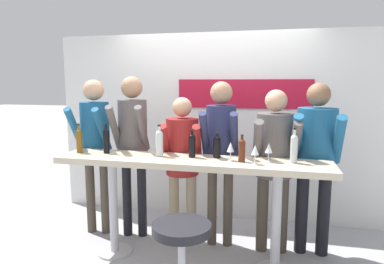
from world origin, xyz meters
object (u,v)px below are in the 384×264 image
at_px(person_right, 316,151).
at_px(wine_glass_1, 231,148).
at_px(bar_stool, 182,253).
at_px(wine_bottle_3, 106,140).
at_px(person_center_left, 182,154).
at_px(tasting_table, 190,177).
at_px(wine_bottle_0, 192,144).
at_px(person_center_right, 274,154).
at_px(person_left, 133,137).
at_px(person_center, 221,144).
at_px(wine_bottle_2, 79,140).
at_px(wine_bottle_5, 294,147).
at_px(wine_bottle_6, 159,142).
at_px(wine_bottle_4, 217,146).
at_px(wine_bottle_1, 242,149).
at_px(person_far_left, 95,138).
at_px(wine_glass_0, 255,151).

xyz_separation_m(person_right, wine_glass_1, (-0.81, -0.45, 0.08)).
height_order(bar_stool, wine_bottle_3, wine_bottle_3).
bearing_deg(person_center_left, person_right, -7.30).
bearing_deg(tasting_table, person_center_left, 114.30).
xyz_separation_m(person_right, wine_bottle_0, (-1.19, -0.38, 0.08)).
distance_m(bar_stool, person_center_right, 1.45).
height_order(bar_stool, wine_bottle_0, wine_bottle_0).
relative_size(person_left, person_center, 1.03).
relative_size(tasting_table, wine_bottle_2, 8.69).
height_order(person_left, wine_bottle_5, person_left).
xyz_separation_m(tasting_table, wine_bottle_6, (-0.32, 0.05, 0.32)).
bearing_deg(wine_bottle_4, wine_bottle_3, -177.76).
bearing_deg(person_center_left, wine_bottle_2, -166.76).
xyz_separation_m(person_left, person_center_left, (0.58, -0.01, -0.16)).
relative_size(person_center_left, wine_bottle_1, 6.36).
bearing_deg(person_center_left, person_left, 170.38).
xyz_separation_m(person_center_left, wine_bottle_5, (1.14, -0.37, 0.20)).
height_order(person_far_left, wine_bottle_1, person_far_left).
height_order(person_right, wine_bottle_2, person_right).
distance_m(person_left, person_right, 1.96).
relative_size(person_center_left, wine_bottle_5, 5.01).
height_order(wine_bottle_6, wine_glass_1, wine_bottle_6).
relative_size(bar_stool, wine_bottle_1, 2.82).
xyz_separation_m(tasting_table, person_center, (0.23, 0.43, 0.25)).
relative_size(tasting_table, person_center_left, 1.63).
height_order(person_center_left, wine_bottle_1, person_center_left).
bearing_deg(tasting_table, person_center_right, 27.70).
height_order(bar_stool, wine_bottle_5, wine_bottle_5).
bearing_deg(wine_glass_0, wine_bottle_1, 150.03).
xyz_separation_m(person_left, wine_bottle_5, (1.72, -0.38, 0.03)).
xyz_separation_m(person_center, wine_bottle_6, (-0.55, -0.38, 0.07)).
bearing_deg(person_center, wine_glass_1, -72.77).
relative_size(person_far_left, wine_glass_1, 10.22).
relative_size(person_left, wine_bottle_5, 5.70).
height_order(person_center, wine_bottle_6, person_center).
relative_size(wine_bottle_4, wine_bottle_5, 0.79).
xyz_separation_m(tasting_table, person_right, (1.19, 0.46, 0.22)).
relative_size(person_far_left, person_center_right, 1.06).
xyz_separation_m(person_left, wine_glass_1, (1.15, -0.42, 0.01)).
bearing_deg(wine_bottle_0, wine_bottle_5, -1.17).
xyz_separation_m(tasting_table, person_center_left, (-0.19, 0.42, 0.12)).
relative_size(person_left, wine_bottle_6, 5.85).
distance_m(person_left, wine_bottle_6, 0.59).
bearing_deg(wine_bottle_1, wine_bottle_4, 155.22).
bearing_deg(wine_glass_1, person_far_left, 165.95).
xyz_separation_m(person_center, wine_bottle_5, (0.72, -0.37, 0.07)).
bearing_deg(wine_bottle_1, wine_bottle_6, 176.28).
distance_m(wine_bottle_1, wine_bottle_6, 0.82).
height_order(person_far_left, wine_bottle_3, person_far_left).
distance_m(person_center_left, person_center, 0.44).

